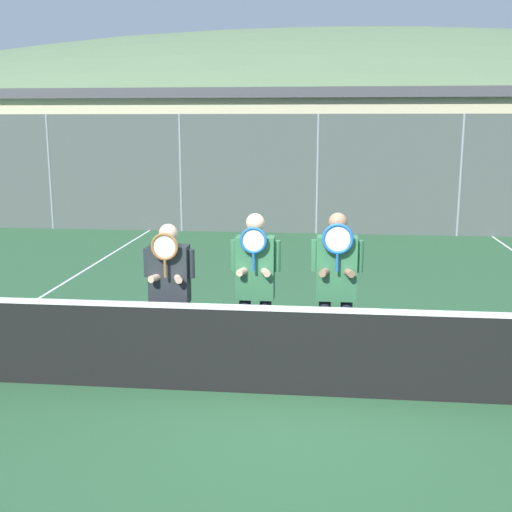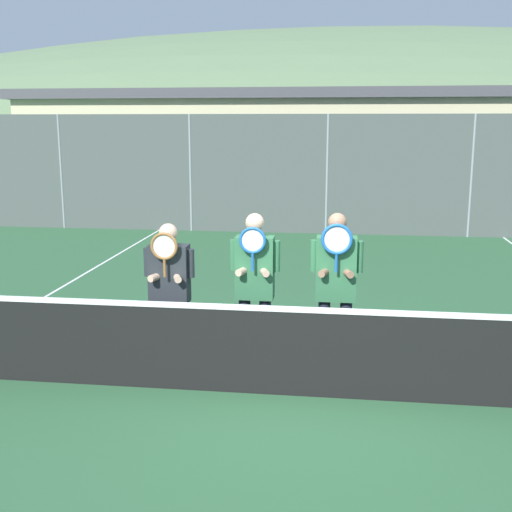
{
  "view_description": "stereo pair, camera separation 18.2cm",
  "coord_description": "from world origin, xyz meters",
  "px_view_note": "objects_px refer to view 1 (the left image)",
  "views": [
    {
      "loc": [
        0.18,
        -6.2,
        2.76
      ],
      "look_at": [
        -0.56,
        0.76,
        1.3
      ],
      "focal_mm": 45.0,
      "sensor_mm": 36.0,
      "label": 1
    },
    {
      "loc": [
        0.36,
        -6.18,
        2.76
      ],
      "look_at": [
        -0.56,
        0.76,
        1.3
      ],
      "focal_mm": 45.0,
      "sensor_mm": 36.0,
      "label": 2
    }
  ],
  "objects_px": {
    "player_leftmost": "(170,286)",
    "player_center_left": "(255,282)",
    "car_far_left": "(124,186)",
    "car_center": "(444,188)",
    "player_center_right": "(336,282)",
    "car_left_of_center": "(279,187)"
  },
  "relations": [
    {
      "from": "player_center_right",
      "to": "car_center",
      "type": "distance_m",
      "value": 12.48
    },
    {
      "from": "player_leftmost",
      "to": "car_center",
      "type": "height_order",
      "value": "car_center"
    },
    {
      "from": "player_center_left",
      "to": "player_center_right",
      "type": "bearing_deg",
      "value": 0.89
    },
    {
      "from": "player_center_left",
      "to": "car_center",
      "type": "relative_size",
      "value": 0.42
    },
    {
      "from": "player_leftmost",
      "to": "player_center_left",
      "type": "xyz_separation_m",
      "value": [
        0.94,
        0.08,
        0.06
      ]
    },
    {
      "from": "player_center_left",
      "to": "car_far_left",
      "type": "height_order",
      "value": "player_center_left"
    },
    {
      "from": "player_leftmost",
      "to": "player_center_right",
      "type": "relative_size",
      "value": 0.93
    },
    {
      "from": "car_left_of_center",
      "to": "car_center",
      "type": "height_order",
      "value": "car_center"
    },
    {
      "from": "car_far_left",
      "to": "car_center",
      "type": "xyz_separation_m",
      "value": [
        9.47,
        -0.14,
        0.07
      ]
    },
    {
      "from": "car_far_left",
      "to": "car_left_of_center",
      "type": "relative_size",
      "value": 1.1
    },
    {
      "from": "car_far_left",
      "to": "player_center_left",
      "type": "bearing_deg",
      "value": -66.37
    },
    {
      "from": "player_center_right",
      "to": "car_far_left",
      "type": "xyz_separation_m",
      "value": [
        -6.22,
        12.19,
        -0.22
      ]
    },
    {
      "from": "player_center_left",
      "to": "car_left_of_center",
      "type": "relative_size",
      "value": 0.45
    },
    {
      "from": "player_center_right",
      "to": "player_center_left",
      "type": "bearing_deg",
      "value": -179.11
    },
    {
      "from": "player_leftmost",
      "to": "car_far_left",
      "type": "height_order",
      "value": "player_leftmost"
    },
    {
      "from": "player_center_left",
      "to": "player_center_right",
      "type": "relative_size",
      "value": 0.99
    },
    {
      "from": "car_far_left",
      "to": "car_center",
      "type": "height_order",
      "value": "car_center"
    },
    {
      "from": "player_leftmost",
      "to": "player_center_right",
      "type": "bearing_deg",
      "value": 2.98
    },
    {
      "from": "player_leftmost",
      "to": "player_center_left",
      "type": "distance_m",
      "value": 0.94
    },
    {
      "from": "player_leftmost",
      "to": "car_center",
      "type": "bearing_deg",
      "value": 67.34
    },
    {
      "from": "car_left_of_center",
      "to": "car_center",
      "type": "xyz_separation_m",
      "value": [
        4.72,
        0.01,
        0.03
      ]
    },
    {
      "from": "player_center_right",
      "to": "car_left_of_center",
      "type": "relative_size",
      "value": 0.46
    }
  ]
}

